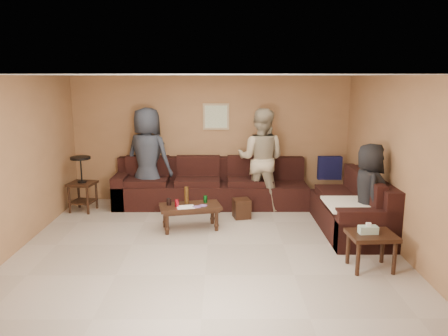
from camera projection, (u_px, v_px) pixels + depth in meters
name	position (u px, v px, depth m)	size (l,w,h in m)	color
room	(207.00, 135.00, 6.23)	(5.60, 5.50, 2.50)	#B7AA9A
sectional_sofa	(255.00, 196.00, 7.99)	(4.65, 2.90, 0.97)	black
coffee_table	(190.00, 208.00, 7.18)	(1.07, 0.69, 0.69)	black
end_table_left	(82.00, 183.00, 8.12)	(0.53, 0.53, 1.03)	black
side_table_right	(371.00, 238.00, 5.66)	(0.62, 0.52, 0.63)	black
waste_bin	(242.00, 208.00, 7.79)	(0.29, 0.29, 0.34)	black
wall_art	(216.00, 117.00, 8.65)	(0.52, 0.04, 0.52)	tan
person_left	(148.00, 157.00, 8.37)	(0.94, 0.61, 1.92)	#2B303B
person_middle	(261.00, 159.00, 8.25)	(0.93, 0.72, 1.91)	tan
person_right	(368.00, 193.00, 6.61)	(0.74, 0.48, 1.51)	black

